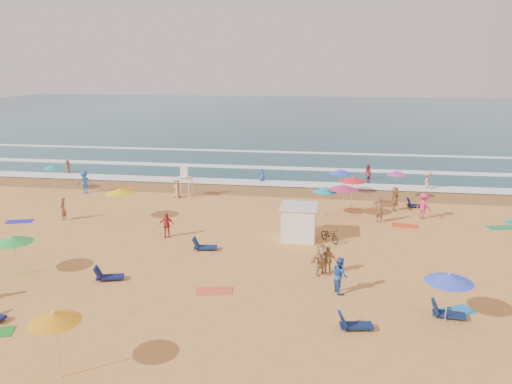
# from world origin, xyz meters

# --- Properties ---
(ground) EXTENTS (220.00, 220.00, 0.00)m
(ground) POSITION_xyz_m (0.00, 0.00, 0.00)
(ground) COLOR gold
(ground) RESTS_ON ground
(ocean) EXTENTS (220.00, 140.00, 0.18)m
(ocean) POSITION_xyz_m (0.00, 84.00, 0.00)
(ocean) COLOR #0C4756
(ocean) RESTS_ON ground
(wet_sand) EXTENTS (220.00, 220.00, 0.00)m
(wet_sand) POSITION_xyz_m (0.00, 12.50, 0.01)
(wet_sand) COLOR olive
(wet_sand) RESTS_ON ground
(surf_foam) EXTENTS (200.00, 18.70, 0.05)m
(surf_foam) POSITION_xyz_m (0.00, 21.32, 0.10)
(surf_foam) COLOR white
(surf_foam) RESTS_ON ground
(cabana) EXTENTS (2.00, 2.00, 2.00)m
(cabana) POSITION_xyz_m (2.58, 0.68, 1.00)
(cabana) COLOR white
(cabana) RESTS_ON ground
(cabana_roof) EXTENTS (2.20, 2.20, 0.12)m
(cabana_roof) POSITION_xyz_m (2.58, 0.68, 2.06)
(cabana_roof) COLOR silver
(cabana_roof) RESTS_ON cabana
(bicycle) EXTENTS (1.45, 1.60, 0.85)m
(bicycle) POSITION_xyz_m (4.48, 0.38, 0.42)
(bicycle) COLOR black
(bicycle) RESTS_ON ground
(lifeguard_stand) EXTENTS (1.20, 1.20, 2.10)m
(lifeguard_stand) POSITION_xyz_m (-7.28, 9.36, 1.05)
(lifeguard_stand) COLOR white
(lifeguard_stand) RESTS_ON ground
(beach_umbrellas) EXTENTS (66.17, 28.72, 0.74)m
(beach_umbrellas) POSITION_xyz_m (3.39, 0.71, 2.11)
(beach_umbrellas) COLOR #3546EF
(beach_umbrellas) RESTS_ON ground
(loungers) EXTENTS (43.79, 21.30, 0.34)m
(loungers) POSITION_xyz_m (8.78, -3.60, 0.17)
(loungers) COLOR #101552
(loungers) RESTS_ON ground
(towels) EXTENTS (38.67, 25.24, 0.03)m
(towels) POSITION_xyz_m (0.54, -1.77, 0.01)
(towels) COLOR #B51643
(towels) RESTS_ON ground
(beachgoers) EXTENTS (35.01, 29.51, 2.14)m
(beachgoers) POSITION_xyz_m (-0.47, 4.63, 0.81)
(beachgoers) COLOR tan
(beachgoers) RESTS_ON ground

